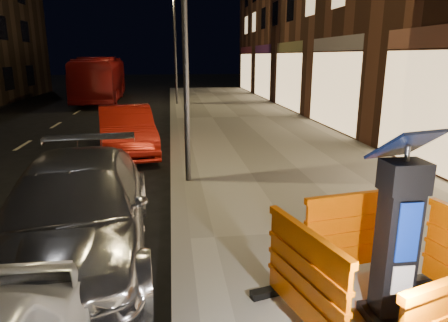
{
  "coord_description": "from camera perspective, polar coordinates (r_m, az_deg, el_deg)",
  "views": [
    {
      "loc": [
        -0.08,
        -5.65,
        2.87
      ],
      "look_at": [
        0.8,
        1.0,
        1.1
      ],
      "focal_mm": 32.0,
      "sensor_mm": 36.0,
      "label": 1
    }
  ],
  "objects": [
    {
      "name": "street_lamp_mid",
      "position": [
        8.66,
        -5.58,
        16.58
      ],
      "size": [
        0.12,
        0.12,
        6.0
      ],
      "primitive_type": "cylinder",
      "color": "#3F3F44",
      "rests_on": "sidewalk"
    },
    {
      "name": "kerb",
      "position": [
        6.3,
        -6.16,
        -11.64
      ],
      "size": [
        0.3,
        60.0,
        0.15
      ],
      "primitive_type": "cube",
      "color": "slate",
      "rests_on": "ground"
    },
    {
      "name": "sidewalk",
      "position": [
        7.01,
        19.54,
        -9.61
      ],
      "size": [
        6.0,
        60.0,
        0.15
      ],
      "primitive_type": "cube",
      "color": "gray",
      "rests_on": "ground"
    },
    {
      "name": "barrier_back",
      "position": [
        5.38,
        17.9,
        -9.84
      ],
      "size": [
        1.47,
        0.8,
        1.09
      ],
      "primitive_type": "cube",
      "rotation": [
        0.0,
        0.0,
        0.17
      ],
      "color": "#E35C00",
      "rests_on": "sidewalk"
    },
    {
      "name": "car_silver",
      "position": [
        6.39,
        -19.81,
        -12.84
      ],
      "size": [
        2.43,
        5.13,
        1.45
      ],
      "primitive_type": "imported",
      "rotation": [
        0.0,
        0.0,
        0.08
      ],
      "color": "#A1A1A6",
      "rests_on": "ground"
    },
    {
      "name": "car_red",
      "position": [
        12.5,
        -13.6,
        1.1
      ],
      "size": [
        2.19,
        4.49,
        1.42
      ],
      "primitive_type": "imported",
      "rotation": [
        0.0,
        0.0,
        0.17
      ],
      "color": "#A8180E",
      "rests_on": "ground"
    },
    {
      "name": "parking_kiosk",
      "position": [
        4.45,
        23.55,
        -9.63
      ],
      "size": [
        0.73,
        0.73,
        1.95
      ],
      "primitive_type": "cube",
      "rotation": [
        0.0,
        0.0,
        0.22
      ],
      "color": "black",
      "rests_on": "sidewalk"
    },
    {
      "name": "barrier_kerbside",
      "position": [
        4.27,
        11.43,
        -16.23
      ],
      "size": [
        0.91,
        1.49,
        1.09
      ],
      "primitive_type": "cube",
      "rotation": [
        0.0,
        0.0,
        1.82
      ],
      "color": "#E35C00",
      "rests_on": "sidewalk"
    },
    {
      "name": "street_lamp_far",
      "position": [
        23.65,
        -6.97,
        15.38
      ],
      "size": [
        0.12,
        0.12,
        6.0
      ],
      "primitive_type": "cylinder",
      "color": "#3F3F44",
      "rests_on": "sidewalk"
    },
    {
      "name": "bus_doubledecker",
      "position": [
        27.79,
        -16.98,
        8.24
      ],
      "size": [
        2.75,
        10.12,
        2.8
      ],
      "primitive_type": "imported",
      "rotation": [
        0.0,
        0.0,
        0.04
      ],
      "color": "maroon",
      "rests_on": "ground"
    },
    {
      "name": "ground_plane",
      "position": [
        6.33,
        -6.14,
        -12.25
      ],
      "size": [
        120.0,
        120.0,
        0.0
      ],
      "primitive_type": "plane",
      "color": "black",
      "rests_on": "ground"
    }
  ]
}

